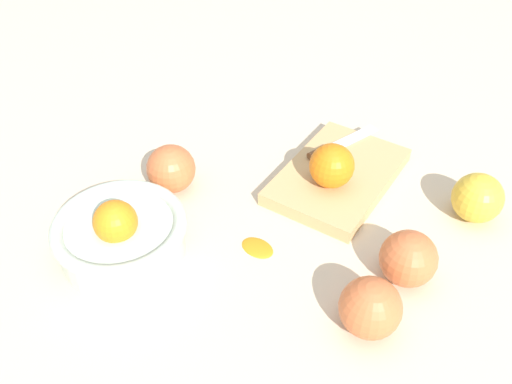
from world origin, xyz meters
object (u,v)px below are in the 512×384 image
(bowl, at_px, (121,234))
(orange_on_board, at_px, (332,166))
(apple_front_left, at_px, (370,308))
(knife, at_px, (334,146))
(apple_back_left, at_px, (171,169))
(apple_front_right, at_px, (408,259))
(apple_front_right_2, at_px, (478,198))
(cutting_board, at_px, (336,175))

(bowl, distance_m, orange_on_board, 0.34)
(apple_front_left, bearing_deg, orange_on_board, 46.34)
(knife, relative_size, apple_back_left, 1.97)
(apple_front_right, bearing_deg, apple_front_right_2, -5.14)
(orange_on_board, distance_m, apple_front_right, 0.20)
(apple_front_left, height_order, apple_front_right_2, apple_front_left)
(cutting_board, xyz_separation_m, apple_back_left, (-0.19, 0.19, 0.03))
(apple_front_right_2, distance_m, apple_back_left, 0.48)
(orange_on_board, relative_size, apple_front_right_2, 0.93)
(cutting_board, xyz_separation_m, apple_front_left, (-0.21, -0.20, 0.03))
(apple_front_right, distance_m, apple_back_left, 0.39)
(bowl, relative_size, cutting_board, 0.79)
(apple_front_left, bearing_deg, knife, 42.47)
(cutting_board, relative_size, apple_front_right, 3.09)
(apple_back_left, bearing_deg, apple_front_left, -93.40)
(apple_front_right, height_order, apple_back_left, same)
(orange_on_board, bearing_deg, bowl, 153.55)
(apple_front_right_2, bearing_deg, knife, 95.26)
(cutting_board, height_order, apple_front_right, apple_front_right)
(bowl, height_order, apple_front_right_2, bowl)
(bowl, xyz_separation_m, apple_front_left, (0.12, -0.34, 0.00))
(cutting_board, xyz_separation_m, apple_front_right_2, (0.07, -0.21, 0.03))
(cutting_board, height_order, apple_front_left, apple_front_left)
(orange_on_board, relative_size, apple_front_right, 0.91)
(cutting_board, distance_m, apple_back_left, 0.27)
(bowl, bearing_deg, apple_front_left, -70.22)
(apple_front_left, bearing_deg, bowl, 109.78)
(orange_on_board, distance_m, apple_front_right_2, 0.22)
(cutting_board, height_order, orange_on_board, orange_on_board)
(orange_on_board, bearing_deg, cutting_board, 17.71)
(apple_front_right_2, bearing_deg, orange_on_board, 117.69)
(cutting_board, bearing_deg, bowl, 157.69)
(cutting_board, relative_size, orange_on_board, 3.41)
(apple_front_left, height_order, apple_back_left, same)
(orange_on_board, height_order, knife, orange_on_board)
(cutting_board, bearing_deg, apple_front_left, -137.20)
(bowl, relative_size, knife, 1.23)
(cutting_board, xyz_separation_m, apple_front_right, (-0.11, -0.19, 0.03))
(cutting_board, height_order, apple_back_left, apple_back_left)
(cutting_board, relative_size, apple_front_right_2, 3.15)
(apple_front_right_2, bearing_deg, apple_front_left, 177.92)
(apple_front_left, relative_size, apple_back_left, 1.00)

